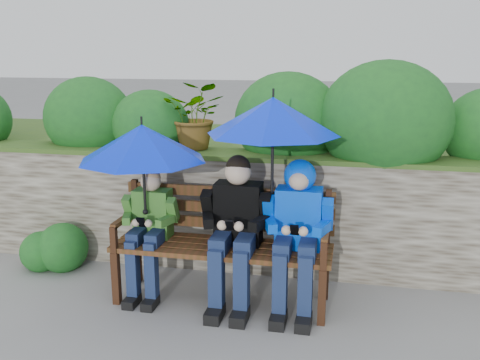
% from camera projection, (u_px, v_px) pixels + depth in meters
% --- Properties ---
extents(ground, '(60.00, 60.00, 0.00)m').
position_uv_depth(ground, '(237.00, 303.00, 4.10)').
color(ground, slate).
rests_on(ground, ground).
extents(garden_backdrop, '(8.04, 2.83, 1.88)m').
position_uv_depth(garden_backdrop, '(257.00, 175.00, 5.48)').
color(garden_backdrop, '#4B4235').
rests_on(garden_backdrop, ground).
extents(park_bench, '(1.66, 0.49, 0.87)m').
position_uv_depth(park_bench, '(224.00, 237.00, 4.09)').
color(park_bench, '#311B0E').
rests_on(park_bench, ground).
extents(boy_left, '(0.42, 0.49, 1.01)m').
position_uv_depth(boy_left, '(149.00, 225.00, 4.13)').
color(boy_left, '#357724').
rests_on(boy_left, ground).
extents(boy_middle, '(0.52, 0.60, 1.14)m').
position_uv_depth(boy_middle, '(236.00, 225.00, 3.96)').
color(boy_middle, black).
rests_on(boy_middle, ground).
extents(boy_right, '(0.50, 0.61, 1.12)m').
position_uv_depth(boy_right, '(297.00, 224.00, 3.88)').
color(boy_right, '#0440D1').
rests_on(boy_right, ground).
extents(umbrella_left, '(0.97, 0.97, 0.75)m').
position_uv_depth(umbrella_left, '(142.00, 143.00, 3.94)').
color(umbrella_left, '#0021EA').
rests_on(umbrella_left, ground).
extents(umbrella_right, '(0.97, 0.97, 0.94)m').
position_uv_depth(umbrella_right, '(273.00, 116.00, 3.78)').
color(umbrella_right, '#0021EA').
rests_on(umbrella_right, ground).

